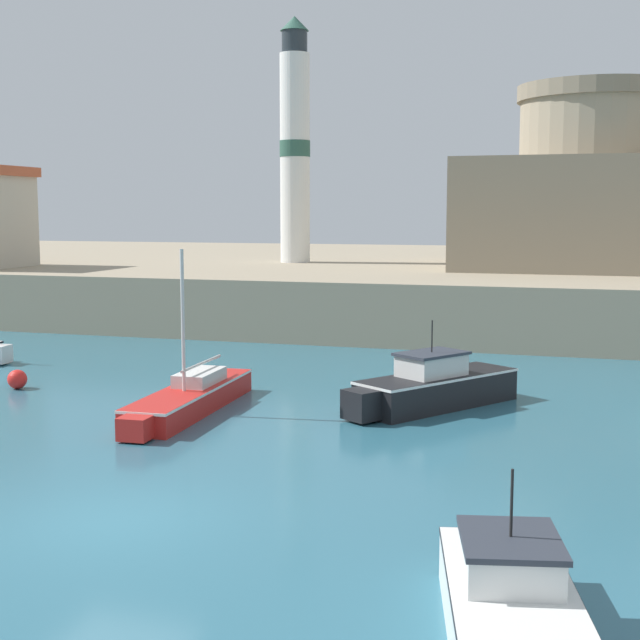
% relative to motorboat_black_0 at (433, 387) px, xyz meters
% --- Properties ---
extents(ground_plane, '(200.00, 200.00, 0.00)m').
position_rel_motorboat_black_0_xyz_m(ground_plane, '(-3.92, -10.86, -0.60)').
color(ground_plane, '#2D667A').
extents(quay_seawall, '(120.00, 40.00, 2.62)m').
position_rel_motorboat_black_0_xyz_m(quay_seawall, '(-3.92, 30.12, 0.71)').
color(quay_seawall, gray).
rests_on(quay_seawall, ground).
extents(motorboat_black_0, '(4.29, 5.55, 2.50)m').
position_rel_motorboat_black_0_xyz_m(motorboat_black_0, '(0.00, 0.00, 0.00)').
color(motorboat_black_0, black).
rests_on(motorboat_black_0, ground).
extents(sailboat_red_2, '(1.59, 6.94, 4.53)m').
position_rel_motorboat_black_0_xyz_m(sailboat_red_2, '(-6.37, -2.45, -0.19)').
color(sailboat_red_2, red).
rests_on(sailboat_red_2, ground).
extents(motorboat_white_5, '(2.48, 5.01, 2.26)m').
position_rel_motorboat_black_0_xyz_m(motorboat_white_5, '(3.28, -13.30, -0.09)').
color(motorboat_white_5, white).
rests_on(motorboat_white_5, ground).
extents(mooring_buoy, '(0.60, 0.60, 0.60)m').
position_rel_motorboat_black_0_xyz_m(mooring_buoy, '(-12.90, -1.15, -0.30)').
color(mooring_buoy, red).
rests_on(mooring_buoy, ground).
extents(fortress, '(13.01, 13.01, 9.24)m').
position_rel_motorboat_black_0_xyz_m(fortress, '(4.08, 23.88, 5.44)').
color(fortress, gray).
rests_on(fortress, quay_seawall).
extents(lighthouse, '(1.71, 1.71, 13.53)m').
position_rel_motorboat_black_0_xyz_m(lighthouse, '(-11.92, 23.33, 8.59)').
color(lighthouse, silver).
rests_on(lighthouse, quay_seawall).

